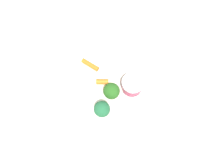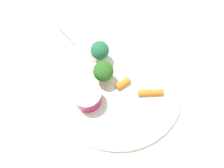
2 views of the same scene
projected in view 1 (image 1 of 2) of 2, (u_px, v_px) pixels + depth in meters
The scene contains 8 objects.
ground_plane at pixel (106, 86), 0.65m from camera, with size 2.40×2.40×0.00m, color white.
plate at pixel (105, 86), 0.64m from camera, with size 0.30×0.30×0.01m, color silver.
sauce_cup at pixel (132, 85), 0.61m from camera, with size 0.06×0.06×0.04m.
broccoli_floret_0 at pixel (112, 91), 0.59m from camera, with size 0.05×0.05×0.06m.
broccoli_floret_1 at pixel (102, 109), 0.57m from camera, with size 0.04×0.04×0.06m.
carrot_stick_0 at pixel (90, 65), 0.65m from camera, with size 0.01×0.01×0.06m, color orange.
carrot_stick_1 at pixel (103, 81), 0.63m from camera, with size 0.02×0.02×0.04m, color orange.
fork at pixel (111, 141), 0.58m from camera, with size 0.12×0.12×0.00m.
Camera 1 is at (0.15, -0.15, 0.61)m, focal length 34.63 mm.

